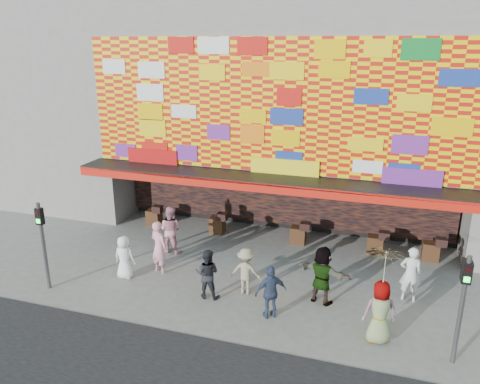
{
  "coord_description": "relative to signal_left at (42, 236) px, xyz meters",
  "views": [
    {
      "loc": [
        4.08,
        -12.74,
        7.86
      ],
      "look_at": [
        -0.65,
        2.0,
        2.83
      ],
      "focal_mm": 35.0,
      "sensor_mm": 36.0,
      "label": 1
    }
  ],
  "objects": [
    {
      "name": "ground",
      "position": [
        6.2,
        1.5,
        -1.86
      ],
      "size": [
        90.0,
        90.0,
        0.0
      ],
      "primitive_type": "plane",
      "color": "slate",
      "rests_on": "ground"
    },
    {
      "name": "shop_building",
      "position": [
        6.2,
        9.68,
        3.37
      ],
      "size": [
        15.2,
        9.4,
        10.0
      ],
      "color": "gray",
      "rests_on": "ground"
    },
    {
      "name": "neighbor_left",
      "position": [
        -6.8,
        9.5,
        4.14
      ],
      "size": [
        11.0,
        8.0,
        12.0
      ],
      "primitive_type": "cube",
      "color": "gray",
      "rests_on": "ground"
    },
    {
      "name": "signal_left",
      "position": [
        0.0,
        0.0,
        0.0
      ],
      "size": [
        0.22,
        0.2,
        3.0
      ],
      "color": "#59595B",
      "rests_on": "ground"
    },
    {
      "name": "signal_right",
      "position": [
        12.4,
        0.0,
        0.0
      ],
      "size": [
        0.22,
        0.2,
        3.0
      ],
      "color": "#59595B",
      "rests_on": "ground"
    },
    {
      "name": "ped_a",
      "position": [
        2.05,
        1.42,
        -1.09
      ],
      "size": [
        0.76,
        0.51,
        1.53
      ],
      "primitive_type": "imported",
      "rotation": [
        0.0,
        0.0,
        3.17
      ],
      "color": "white",
      "rests_on": "ground"
    },
    {
      "name": "ped_b",
      "position": [
        2.99,
        2.17,
        -0.9
      ],
      "size": [
        0.82,
        0.68,
        1.92
      ],
      "primitive_type": "imported",
      "rotation": [
        0.0,
        0.0,
        2.77
      ],
      "color": "pink",
      "rests_on": "ground"
    },
    {
      "name": "ped_c",
      "position": [
        5.24,
        1.08,
        -1.04
      ],
      "size": [
        0.84,
        0.68,
        1.65
      ],
      "primitive_type": "imported",
      "rotation": [
        0.0,
        0.0,
        3.21
      ],
      "color": "black",
      "rests_on": "ground"
    },
    {
      "name": "ped_d",
      "position": [
        6.33,
        1.7,
        -1.08
      ],
      "size": [
        1.03,
        0.61,
        1.56
      ],
      "primitive_type": "imported",
      "rotation": [
        0.0,
        0.0,
        3.18
      ],
      "color": "gray",
      "rests_on": "ground"
    },
    {
      "name": "ped_e",
      "position": [
        7.44,
        0.58,
        -1.03
      ],
      "size": [
        1.03,
        0.89,
        1.66
      ],
      "primitive_type": "imported",
      "rotation": [
        0.0,
        0.0,
        3.75
      ],
      "color": "#36415E",
      "rests_on": "ground"
    },
    {
      "name": "ped_f",
      "position": [
        8.75,
        1.88,
        -0.92
      ],
      "size": [
        1.83,
        1.05,
        1.88
      ],
      "primitive_type": "imported",
      "rotation": [
        0.0,
        0.0,
        2.84
      ],
      "color": "gray",
      "rests_on": "ground"
    },
    {
      "name": "ped_g",
      "position": [
        10.52,
        0.34,
        -0.96
      ],
      "size": [
        1.01,
        0.8,
        1.81
      ],
      "primitive_type": "imported",
      "rotation": [
        0.0,
        0.0,
        3.43
      ],
      "color": "gray",
      "rests_on": "ground"
    },
    {
      "name": "ped_h",
      "position": [
        11.36,
        2.86,
        -0.96
      ],
      "size": [
        0.67,
        0.45,
        1.81
      ],
      "primitive_type": "imported",
      "rotation": [
        0.0,
        0.0,
        3.17
      ],
      "color": "silver",
      "rests_on": "ground"
    },
    {
      "name": "ped_i",
      "position": [
        2.64,
        3.82,
        -0.93
      ],
      "size": [
        0.96,
        0.78,
        1.85
      ],
      "primitive_type": "imported",
      "rotation": [
        0.0,
        0.0,
        3.06
      ],
      "color": "pink",
      "rests_on": "ground"
    },
    {
      "name": "parasol",
      "position": [
        10.52,
        0.34,
        0.35
      ],
      "size": [
        1.27,
        1.29,
        1.97
      ],
      "color": "beige",
      "rests_on": "ground"
    }
  ]
}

